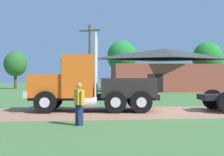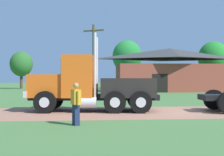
{
  "view_description": "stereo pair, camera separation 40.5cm",
  "coord_description": "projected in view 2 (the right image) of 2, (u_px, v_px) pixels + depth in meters",
  "views": [
    {
      "loc": [
        -4.68,
        -15.46,
        1.72
      ],
      "look_at": [
        -2.8,
        0.68,
        1.72
      ],
      "focal_mm": 50.22,
      "sensor_mm": 36.0,
      "label": 1
    },
    {
      "loc": [
        -4.28,
        -15.51,
        1.72
      ],
      "look_at": [
        -2.8,
        0.68,
        1.72
      ],
      "focal_mm": 50.22,
      "sensor_mm": 36.0,
      "label": 2
    }
  ],
  "objects": [
    {
      "name": "ground_plane",
      "position": [
        168.0,
        112.0,
        15.83
      ],
      "size": [
        200.0,
        200.0,
        0.0
      ],
      "primitive_type": "plane",
      "color": "#487239"
    },
    {
      "name": "shed_building",
      "position": [
        170.0,
        70.0,
        40.5
      ],
      "size": [
        14.43,
        7.52,
        5.57
      ],
      "color": "brown",
      "rests_on": "ground_plane"
    },
    {
      "name": "tree_mid",
      "position": [
        127.0,
        57.0,
        49.88
      ],
      "size": [
        4.69,
        4.69,
        7.73
      ],
      "color": "#513823",
      "rests_on": "ground_plane"
    },
    {
      "name": "truck_foreground_white",
      "position": [
        90.0,
        86.0,
        16.28
      ],
      "size": [
        6.87,
        3.03,
        3.96
      ],
      "color": "black",
      "rests_on": "ground_plane"
    },
    {
      "name": "tree_right",
      "position": [
        213.0,
        58.0,
        46.14
      ],
      "size": [
        4.47,
        4.47,
        7.11
      ],
      "color": "#513823",
      "rests_on": "ground_plane"
    },
    {
      "name": "tree_left",
      "position": [
        21.0,
        64.0,
        49.93
      ],
      "size": [
        3.61,
        3.61,
        5.94
      ],
      "color": "#513823",
      "rests_on": "ground_plane"
    },
    {
      "name": "visitor_by_barrel",
      "position": [
        76.0,
        103.0,
        11.38
      ],
      "size": [
        0.39,
        0.6,
        1.55
      ],
      "color": "gold",
      "rests_on": "ground_plane"
    },
    {
      "name": "dirt_track",
      "position": [
        168.0,
        112.0,
        15.83
      ],
      "size": [
        120.0,
        5.63,
        0.01
      ],
      "primitive_type": "cube",
      "color": "#9D6B54",
      "rests_on": "ground_plane"
    },
    {
      "name": "utility_pole_near",
      "position": [
        94.0,
        57.0,
        31.17
      ],
      "size": [
        2.04,
        1.08,
        7.05
      ],
      "color": "#4D452D",
      "rests_on": "ground_plane"
    }
  ]
}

